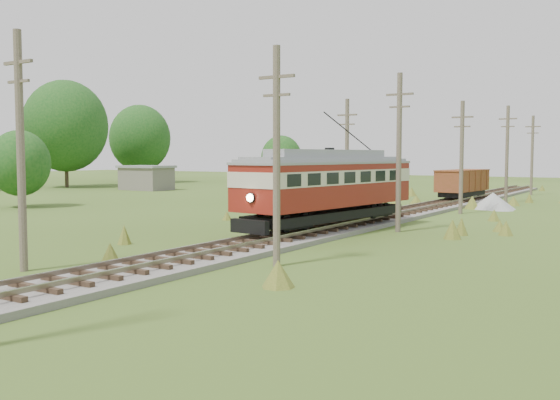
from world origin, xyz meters
The scene contains 16 objects.
railbed_main centered at (0.00, 34.00, 0.19)m, with size 3.60×96.00×0.57m.
streetcar centered at (0.00, 28.66, 2.84)m, with size 4.63×13.76×6.23m.
gondola centered at (0.00, 54.83, 1.91)m, with size 3.10×7.71×2.50m.
gravel_pile centered at (4.15, 49.45, 0.63)m, with size 3.68×3.90×1.34m.
utility_pole_r_2 centered at (3.30, 18.00, 4.42)m, with size 1.60×0.30×8.60m.
utility_pole_r_3 centered at (3.20, 31.00, 4.63)m, with size 1.60×0.30×9.00m.
utility_pole_r_4 centered at (3.00, 44.00, 4.32)m, with size 1.60×0.30×8.40m.
utility_pole_r_5 centered at (3.40, 57.00, 4.58)m, with size 1.60×0.30×8.90m.
utility_pole_r_6 centered at (3.20, 70.00, 4.47)m, with size 1.60×0.30×8.70m.
utility_pole_l_a centered at (-4.20, 12.00, 4.63)m, with size 1.60×0.30×9.00m.
utility_pole_l_b centered at (-4.50, 40.00, 4.42)m, with size 1.60×0.30×8.60m.
tree_left_4 centered at (-54.00, 54.00, 8.37)m, with size 11.34×11.34×14.61m.
tree_left_5 centered at (-56.00, 70.00, 7.12)m, with size 9.66×9.66×12.44m.
tree_mid_a centered at (-28.00, 68.00, 4.02)m, with size 5.46×5.46×7.03m.
tree_mid_c centered at (-30.00, 30.00, 3.71)m, with size 5.04×5.04×6.49m.
shed centered at (-40.00, 55.00, 1.57)m, with size 6.40×4.40×3.10m.
Camera 1 is at (16.44, -2.49, 4.37)m, focal length 40.00 mm.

